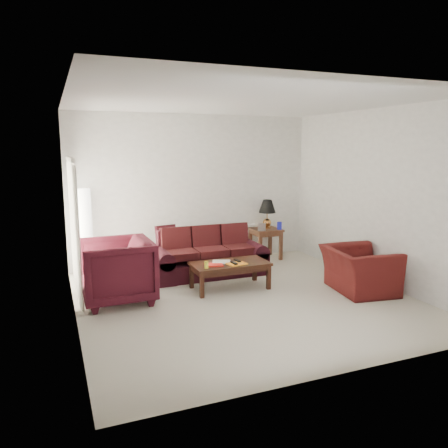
% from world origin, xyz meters
% --- Properties ---
extents(floor, '(5.00, 5.00, 0.00)m').
position_xyz_m(floor, '(0.00, 0.00, 0.00)').
color(floor, silver).
rests_on(floor, ground).
extents(blinds, '(0.10, 2.00, 2.16)m').
position_xyz_m(blinds, '(-2.42, 1.30, 1.08)').
color(blinds, silver).
rests_on(blinds, ground).
extents(sofa, '(2.12, 0.98, 0.85)m').
position_xyz_m(sofa, '(-0.07, 1.41, 0.43)').
color(sofa, black).
rests_on(sofa, ground).
extents(throw_pillow, '(0.42, 0.26, 0.41)m').
position_xyz_m(throw_pillow, '(-0.71, 2.09, 0.67)').
color(throw_pillow, black).
rests_on(throw_pillow, sofa).
extents(end_table, '(0.62, 0.62, 0.65)m').
position_xyz_m(end_table, '(1.47, 2.15, 0.32)').
color(end_table, '#4D261A').
rests_on(end_table, ground).
extents(table_lamp, '(0.42, 0.42, 0.60)m').
position_xyz_m(table_lamp, '(1.53, 2.21, 0.95)').
color(table_lamp, '#C2803C').
rests_on(table_lamp, end_table).
extents(clock, '(0.16, 0.08, 0.15)m').
position_xyz_m(clock, '(1.29, 1.97, 0.72)').
color(clock, '#BBBBBF').
rests_on(clock, end_table).
extents(blue_canister, '(0.10, 0.10, 0.16)m').
position_xyz_m(blue_canister, '(1.69, 1.96, 0.73)').
color(blue_canister, '#1B1FB1').
rests_on(blue_canister, end_table).
extents(picture_frame, '(0.21, 0.22, 0.06)m').
position_xyz_m(picture_frame, '(1.28, 2.33, 0.73)').
color(picture_frame, silver).
rests_on(picture_frame, end_table).
extents(floor_lamp, '(0.29, 0.29, 1.64)m').
position_xyz_m(floor_lamp, '(-2.17, 2.20, 0.82)').
color(floor_lamp, silver).
rests_on(floor_lamp, ground).
extents(armchair_left, '(1.09, 1.06, 0.98)m').
position_xyz_m(armchair_left, '(-1.87, 0.60, 0.49)').
color(armchair_left, '#3D0E17').
rests_on(armchair_left, ground).
extents(armchair_right, '(1.11, 1.23, 0.72)m').
position_xyz_m(armchair_right, '(1.90, -0.37, 0.36)').
color(armchair_right, '#461110').
rests_on(armchair_right, ground).
extents(coffee_table, '(1.37, 0.84, 0.45)m').
position_xyz_m(coffee_table, '(-0.02, 0.54, 0.22)').
color(coffee_table, black).
rests_on(coffee_table, ground).
extents(magazine_red, '(0.34, 0.29, 0.02)m').
position_xyz_m(magazine_red, '(-0.33, 0.47, 0.46)').
color(magazine_red, red).
rests_on(magazine_red, coffee_table).
extents(magazine_white, '(0.36, 0.32, 0.02)m').
position_xyz_m(magazine_white, '(-0.14, 0.61, 0.46)').
color(magazine_white, white).
rests_on(magazine_white, coffee_table).
extents(magazine_orange, '(0.34, 0.28, 0.02)m').
position_xyz_m(magazine_orange, '(0.04, 0.40, 0.46)').
color(magazine_orange, orange).
rests_on(magazine_orange, coffee_table).
extents(remote_a, '(0.06, 0.19, 0.02)m').
position_xyz_m(remote_a, '(-0.00, 0.40, 0.48)').
color(remote_a, black).
rests_on(remote_a, coffee_table).
extents(remote_b, '(0.06, 0.18, 0.02)m').
position_xyz_m(remote_b, '(0.11, 0.52, 0.48)').
color(remote_b, black).
rests_on(remote_b, coffee_table).
extents(yellow_glass, '(0.08, 0.08, 0.11)m').
position_xyz_m(yellow_glass, '(-0.50, 0.35, 0.51)').
color(yellow_glass, yellow).
rests_on(yellow_glass, coffee_table).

